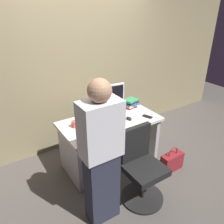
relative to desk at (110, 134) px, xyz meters
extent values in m
plane|color=#4C4742|center=(0.00, 0.00, -0.50)|extent=(9.00, 9.00, 0.00)
cube|color=#8C7F5B|center=(0.00, 0.84, 1.00)|extent=(6.40, 0.10, 3.00)
cube|color=beige|center=(0.00, 0.00, 0.21)|extent=(1.38, 0.73, 0.04)
cube|color=#B2B2B7|center=(-0.63, 0.00, -0.16)|extent=(0.06, 0.65, 0.68)
cube|color=#B2B2B7|center=(0.63, 0.00, -0.16)|extent=(0.06, 0.65, 0.68)
cylinder|color=black|center=(-0.05, -0.82, -0.48)|extent=(0.52, 0.52, 0.03)
cylinder|color=black|center=(-0.05, -0.82, -0.27)|extent=(0.05, 0.05, 0.39)
cube|color=black|center=(-0.05, -0.82, -0.04)|extent=(0.44, 0.44, 0.08)
cube|color=black|center=(-0.05, -0.63, 0.22)|extent=(0.40, 0.06, 0.44)
cube|color=#262838|center=(-0.59, -0.76, -0.07)|extent=(0.34, 0.20, 0.85)
cube|color=silver|center=(-0.59, -0.76, 0.64)|extent=(0.40, 0.24, 0.58)
sphere|color=#A57A5B|center=(-0.59, -0.76, 1.03)|extent=(0.22, 0.22, 0.22)
cube|color=silver|center=(0.05, 0.16, 0.23)|extent=(0.21, 0.16, 0.02)
cube|color=silver|center=(0.05, 0.16, 0.28)|extent=(0.04, 0.03, 0.08)
cube|color=silver|center=(0.05, 0.16, 0.50)|extent=(0.54, 0.09, 0.36)
cube|color=black|center=(0.05, 0.15, 0.50)|extent=(0.49, 0.06, 0.32)
cube|color=white|center=(-0.08, -0.14, 0.24)|extent=(0.44, 0.15, 0.02)
ellipsoid|color=black|center=(0.24, -0.12, 0.24)|extent=(0.06, 0.10, 0.03)
cylinder|color=#3372B2|center=(-0.45, -0.20, 0.27)|extent=(0.07, 0.07, 0.10)
cylinder|color=#D84C3F|center=(-0.49, 0.10, 0.27)|extent=(0.08, 0.08, 0.09)
cube|color=red|center=(0.50, 0.18, 0.24)|extent=(0.20, 0.15, 0.02)
cube|color=beige|center=(0.49, 0.19, 0.27)|extent=(0.18, 0.17, 0.03)
cube|color=#3359A5|center=(0.50, 0.18, 0.30)|extent=(0.23, 0.19, 0.03)
cube|color=black|center=(0.50, 0.19, 0.32)|extent=(0.21, 0.16, 0.03)
cube|color=#338C59|center=(0.49, 0.17, 0.35)|extent=(0.22, 0.20, 0.03)
cube|color=black|center=(0.51, -0.20, 0.23)|extent=(0.12, 0.16, 0.01)
cube|color=maroon|center=(0.66, -0.62, -0.37)|extent=(0.34, 0.14, 0.26)
torus|color=maroon|center=(0.66, -0.62, -0.21)|extent=(0.18, 0.02, 0.18)
camera|label=1|loc=(-1.49, -2.35, 1.73)|focal=36.38mm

